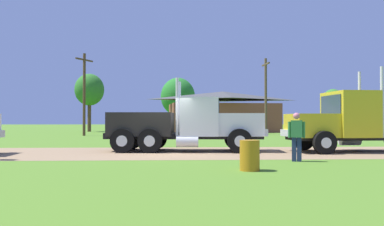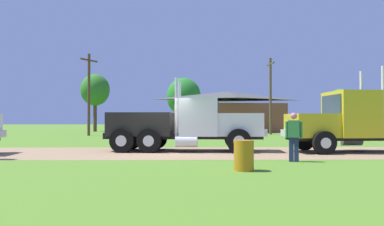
% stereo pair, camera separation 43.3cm
% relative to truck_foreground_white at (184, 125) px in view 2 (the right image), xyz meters
% --- Properties ---
extents(ground_plane, '(200.00, 200.00, 0.00)m').
position_rel_truck_foreground_white_xyz_m(ground_plane, '(-1.00, -0.84, -1.25)').
color(ground_plane, '#517C24').
extents(dirt_track, '(120.00, 6.37, 0.01)m').
position_rel_truck_foreground_white_xyz_m(dirt_track, '(-1.00, -0.84, -1.25)').
color(dirt_track, '#947654').
rests_on(dirt_track, ground_plane).
extents(truck_foreground_white, '(7.71, 3.02, 3.45)m').
position_rel_truck_foreground_white_xyz_m(truck_foreground_white, '(0.00, 0.00, 0.00)').
color(truck_foreground_white, black).
rests_on(truck_foreground_white, ground_plane).
extents(truck_near_left, '(8.40, 3.05, 3.92)m').
position_rel_truck_foreground_white_xyz_m(truck_near_left, '(7.76, -0.68, 0.06)').
color(truck_near_left, black).
rests_on(truck_near_left, ground_plane).
extents(visitor_walking_mid, '(0.58, 0.37, 1.77)m').
position_rel_truck_foreground_white_xyz_m(visitor_walking_mid, '(3.94, -4.60, -0.30)').
color(visitor_walking_mid, '#33723F').
rests_on(visitor_walking_mid, ground_plane).
extents(steel_barrel, '(0.59, 0.59, 0.91)m').
position_rel_truck_foreground_white_xyz_m(steel_barrel, '(1.76, -6.92, -0.80)').
color(steel_barrel, '#B27214').
rests_on(steel_barrel, ground_plane).
extents(shed_building, '(13.82, 7.91, 4.93)m').
position_rel_truck_foreground_white_xyz_m(shed_building, '(5.29, 26.85, 1.12)').
color(shed_building, brown).
rests_on(shed_building, ground_plane).
extents(utility_pole_near, '(1.20, 1.99, 7.74)m').
position_rel_truck_foreground_white_xyz_m(utility_pole_near, '(-9.04, 17.31, 2.87)').
color(utility_pole_near, '#523823').
rests_on(utility_pole_near, ground_plane).
extents(utility_pole_far, '(0.31, 2.20, 7.80)m').
position_rel_truck_foreground_white_xyz_m(utility_pole_far, '(8.78, 19.67, 2.89)').
color(utility_pole_far, brown).
rests_on(utility_pole_far, ground_plane).
extents(tree_left, '(3.63, 3.63, 7.27)m').
position_rel_truck_foreground_white_xyz_m(tree_left, '(-11.27, 29.11, 3.97)').
color(tree_left, '#513823').
rests_on(tree_left, ground_plane).
extents(tree_mid, '(5.55, 5.55, 8.31)m').
position_rel_truck_foreground_white_xyz_m(tree_mid, '(-0.09, 42.29, 3.99)').
color(tree_mid, '#513823').
rests_on(tree_mid, ground_plane).
extents(tree_right, '(3.23, 3.23, 6.33)m').
position_rel_truck_foreground_white_xyz_m(tree_right, '(24.33, 39.41, 3.25)').
color(tree_right, '#513823').
rests_on(tree_right, ground_plane).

